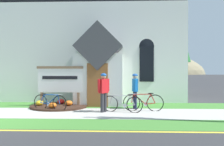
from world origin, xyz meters
TOP-DOWN VIEW (x-y plane):
  - ground at (0.00, 4.00)m, footprint 140.00×140.00m
  - sidewalk_slab at (0.91, 1.67)m, footprint 32.00×2.55m
  - grass_verge at (0.91, -0.44)m, footprint 32.00×1.67m
  - church_lawn at (0.91, 3.99)m, footprint 24.00×2.08m
  - church_building at (0.46, 9.62)m, footprint 15.17×11.60m
  - church_sign at (1.72, 3.47)m, footprint 2.28×0.21m
  - flower_bed at (1.71, 3.20)m, footprint 2.68×2.68m
  - bicycle_blue at (4.76, 2.01)m, footprint 1.71×0.52m
  - bicycle_black at (1.57, 2.26)m, footprint 1.62×0.60m
  - bicycle_white at (5.67, 2.34)m, footprint 1.75×0.17m
  - cyclist_in_yellow_jersey at (3.96, 1.94)m, footprint 0.46×0.59m
  - cyclist_in_orange_jersey at (5.33, 2.93)m, footprint 0.29×0.73m
  - roadside_conifer at (7.88, 9.66)m, footprint 3.33×3.33m
  - distant_hill at (-3.96, 82.11)m, footprint 73.68×37.62m

SIDE VIEW (x-z plane):
  - ground at x=0.00m, z-range 0.00..0.00m
  - distant_hill at x=-3.96m, z-range -9.88..9.88m
  - grass_verge at x=0.91m, z-range 0.00..0.01m
  - church_lawn at x=0.91m, z-range 0.00..0.01m
  - sidewalk_slab at x=0.91m, z-range 0.00..0.01m
  - flower_bed at x=1.71m, z-range -0.09..0.25m
  - bicycle_blue at x=4.76m, z-range -0.03..0.75m
  - bicycle_black at x=1.57m, z-range -0.02..0.75m
  - bicycle_white at x=5.67m, z-range -0.03..0.79m
  - cyclist_in_orange_jersey at x=5.33m, z-range 0.13..1.74m
  - cyclist_in_yellow_jersey at x=3.96m, z-range 0.14..1.78m
  - church_sign at x=1.72m, z-range 0.30..2.27m
  - church_building at x=0.46m, z-range -1.89..11.96m
  - roadside_conifer at x=7.88m, z-range 1.15..9.65m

